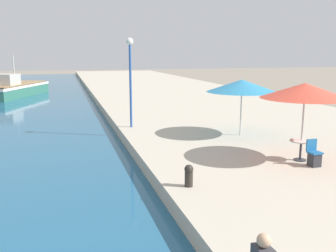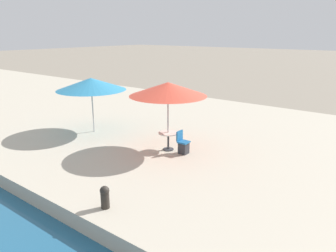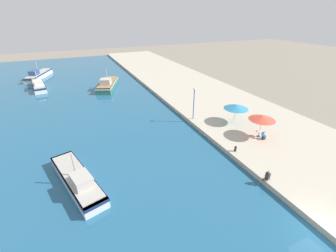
# 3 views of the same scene
# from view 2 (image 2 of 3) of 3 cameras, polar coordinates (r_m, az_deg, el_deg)

# --- Properties ---
(cafe_umbrella_pink) EXTENTS (3.10, 3.10, 2.79)m
(cafe_umbrella_pink) POSITION_cam_2_polar(r_m,az_deg,el_deg) (12.95, 0.00, 6.45)
(cafe_umbrella_pink) COLOR #B7B7B7
(cafe_umbrella_pink) RESTS_ON quay_promenade
(cafe_umbrella_white) EXTENTS (3.26, 3.26, 2.61)m
(cafe_umbrella_white) POSITION_cam_2_polar(r_m,az_deg,el_deg) (15.87, -13.24, 7.13)
(cafe_umbrella_white) COLOR #B7B7B7
(cafe_umbrella_white) RESTS_ON quay_promenade
(cafe_table) EXTENTS (0.80, 0.80, 0.74)m
(cafe_table) POSITION_cam_2_polar(r_m,az_deg,el_deg) (13.36, 0.05, -2.00)
(cafe_table) COLOR #333338
(cafe_table) RESTS_ON quay_promenade
(cafe_chair_left) EXTENTS (0.42, 0.45, 0.91)m
(cafe_chair_left) POSITION_cam_2_polar(r_m,az_deg,el_deg) (13.05, 2.65, -3.43)
(cafe_chair_left) COLOR #2D2D33
(cafe_chair_left) RESTS_ON quay_promenade
(mooring_bollard) EXTENTS (0.26, 0.26, 0.65)m
(mooring_bollard) POSITION_cam_2_polar(r_m,az_deg,el_deg) (9.32, -10.93, -11.95)
(mooring_bollard) COLOR #2D2823
(mooring_bollard) RESTS_ON quay_promenade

